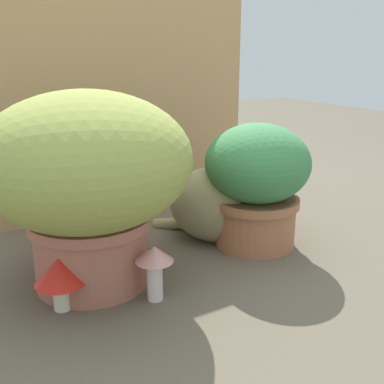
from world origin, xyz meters
name	(u,v)px	position (x,y,z in m)	size (l,w,h in m)	color
ground_plane	(183,268)	(0.00, 0.00, 0.00)	(6.00, 6.00, 0.00)	brown
cardboard_backdrop	(112,98)	(0.04, 0.52, 0.39)	(1.01, 0.03, 0.78)	tan
grass_planter	(87,175)	(-0.23, 0.05, 0.27)	(0.49, 0.49, 0.47)	#AB6350
leafy_planter	(257,181)	(0.26, 0.03, 0.19)	(0.29, 0.29, 0.35)	#AB6948
cat	(218,202)	(0.18, 0.10, 0.12)	(0.29, 0.37, 0.32)	#999165
mushroom_ornament_pink	(154,262)	(-0.14, -0.11, 0.09)	(0.09, 0.09, 0.13)	silver
mushroom_ornament_red	(60,273)	(-0.33, -0.04, 0.09)	(0.11, 0.11, 0.12)	#E8EAC6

